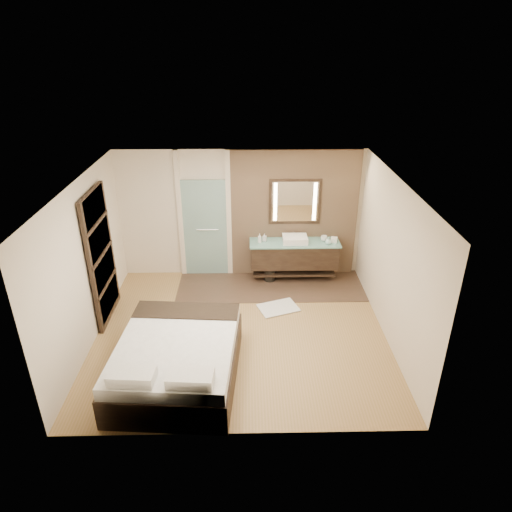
{
  "coord_description": "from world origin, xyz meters",
  "views": [
    {
      "loc": [
        0.13,
        -6.6,
        4.72
      ],
      "look_at": [
        0.28,
        0.6,
        1.19
      ],
      "focal_mm": 32.0,
      "sensor_mm": 36.0,
      "label": 1
    }
  ],
  "objects_px": {
    "mirror_unit": "(295,202)",
    "bed": "(178,360)",
    "waste_bin": "(269,275)",
    "vanity": "(294,254)"
  },
  "relations": [
    {
      "from": "vanity",
      "to": "waste_bin",
      "type": "distance_m",
      "value": 0.68
    },
    {
      "from": "mirror_unit",
      "to": "waste_bin",
      "type": "xyz_separation_m",
      "value": [
        -0.51,
        -0.31,
        -1.51
      ]
    },
    {
      "from": "waste_bin",
      "to": "bed",
      "type": "bearing_deg",
      "value": -116.74
    },
    {
      "from": "mirror_unit",
      "to": "waste_bin",
      "type": "height_order",
      "value": "mirror_unit"
    },
    {
      "from": "mirror_unit",
      "to": "bed",
      "type": "xyz_separation_m",
      "value": [
        -2.03,
        -3.31,
        -1.3
      ]
    },
    {
      "from": "mirror_unit",
      "to": "bed",
      "type": "distance_m",
      "value": 4.1
    },
    {
      "from": "waste_bin",
      "to": "vanity",
      "type": "bearing_deg",
      "value": 7.55
    },
    {
      "from": "mirror_unit",
      "to": "waste_bin",
      "type": "bearing_deg",
      "value": -149.14
    },
    {
      "from": "vanity",
      "to": "mirror_unit",
      "type": "relative_size",
      "value": 1.75
    },
    {
      "from": "vanity",
      "to": "mirror_unit",
      "type": "xyz_separation_m",
      "value": [
        0.0,
        0.24,
        1.07
      ]
    }
  ]
}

